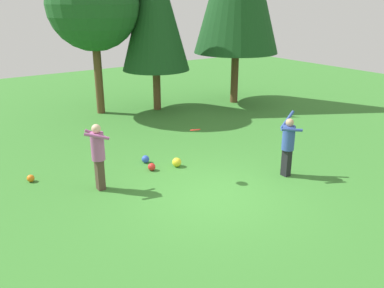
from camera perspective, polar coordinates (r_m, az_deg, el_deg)
ground_plane at (r=10.30m, az=2.94°, el=-7.13°), size 40.00×40.00×0.00m
person_thrower at (r=11.29m, az=13.42°, el=0.26°), size 0.65×0.65×1.83m
person_catcher at (r=10.42m, az=-13.14°, el=-1.01°), size 0.73×0.66×1.76m
frisbee at (r=10.59m, az=0.46°, el=2.02°), size 0.35×0.34×0.10m
ball_blue at (r=12.24m, az=-6.59°, el=-2.14°), size 0.23×0.23×0.23m
ball_red at (r=11.68m, az=-5.72°, el=-3.23°), size 0.22×0.22×0.22m
ball_yellow at (r=11.89m, az=-2.17°, el=-2.59°), size 0.27×0.27×0.27m
ball_orange at (r=11.77m, az=-21.84°, el=-4.52°), size 0.20×0.20×0.20m
tree_center at (r=17.44m, az=-13.84°, el=18.60°), size 3.70×3.70×6.33m
tree_right at (r=17.68m, az=-5.33°, el=18.62°), size 2.90×2.90×6.92m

